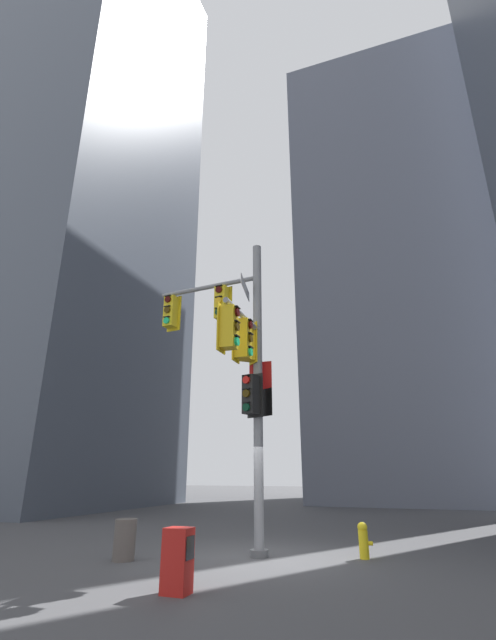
% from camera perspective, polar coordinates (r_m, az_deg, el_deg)
% --- Properties ---
extents(ground, '(120.00, 120.00, 0.00)m').
position_cam_1_polar(ground, '(11.70, 1.48, -28.53)').
color(ground, '#474749').
extents(building_tower_left, '(14.11, 14.11, 46.81)m').
position_cam_1_polar(building_tower_left, '(37.86, -21.57, 16.84)').
color(building_tower_left, '#4C5460').
rests_on(building_tower_left, ground).
extents(building_mid_block, '(13.62, 13.62, 34.71)m').
position_cam_1_polar(building_mid_block, '(38.17, 18.53, 5.62)').
color(building_mid_block, slate).
rests_on(building_mid_block, ground).
extents(signal_pole_assembly, '(3.66, 3.06, 8.24)m').
position_cam_1_polar(signal_pole_assembly, '(11.80, -1.47, -4.26)').
color(signal_pole_assembly, gray).
rests_on(signal_pole_assembly, ground).
extents(fire_hydrant, '(0.33, 0.23, 0.78)m').
position_cam_1_polar(fire_hydrant, '(11.71, 14.83, -25.94)').
color(fire_hydrant, yellow).
rests_on(fire_hydrant, ground).
extents(newspaper_box, '(0.45, 0.36, 0.99)m').
position_cam_1_polar(newspaper_box, '(8.37, -9.16, -28.53)').
color(newspaper_box, red).
rests_on(newspaper_box, ground).
extents(trash_bin, '(0.50, 0.50, 0.87)m').
position_cam_1_polar(trash_bin, '(11.54, -15.78, -25.84)').
color(trash_bin, '#59514C').
rests_on(trash_bin, ground).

